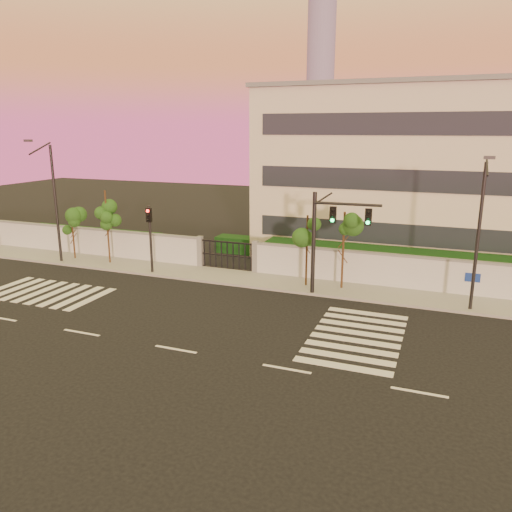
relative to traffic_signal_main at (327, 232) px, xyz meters
name	(u,v)px	position (x,y,z in m)	size (l,w,h in m)	color
ground	(176,349)	(-4.31, -9.18, -3.71)	(120.00, 120.00, 0.00)	black
sidewalk	(262,281)	(-4.31, 1.32, -3.64)	(60.00, 3.00, 0.15)	gray
perimeter_wall	(271,259)	(-4.21, 2.82, -2.64)	(60.00, 0.36, 2.20)	#B7BABF
hedge_row	(299,255)	(-3.15, 5.56, -2.90)	(41.00, 4.25, 1.80)	black
institutional_building	(431,171)	(4.69, 12.81, 2.44)	(24.40, 12.40, 12.25)	beige
distant_skyscraper	(322,33)	(-69.31, 270.82, 58.27)	(16.00, 16.00, 118.00)	slate
road_markings	(186,315)	(-5.89, -5.42, -3.70)	(57.00, 7.62, 0.02)	silver
street_tree_b	(72,222)	(-18.71, 1.42, -0.95)	(1.44, 1.14, 3.75)	#382314
street_tree_c	(107,210)	(-15.61, 1.34, 0.09)	(1.51, 1.21, 5.17)	#382314
street_tree_d	(308,235)	(-1.43, 1.25, -0.50)	(1.42, 1.13, 4.36)	#382314
street_tree_e	(344,233)	(0.67, 1.50, -0.29)	(1.55, 1.23, 4.65)	#382314
traffic_signal_main	(327,232)	(0.00, 0.00, 0.00)	(3.72, 0.40, 5.87)	black
traffic_signal_secondary	(150,231)	(-11.56, 0.31, -0.86)	(0.35, 0.34, 4.50)	black
streetlight_west	(53,198)	(-19.11, 0.26, 0.90)	(0.51, 2.06, 8.55)	black
streetlight_east	(479,230)	(7.60, 0.20, 0.62)	(0.48, 1.93, 8.02)	black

